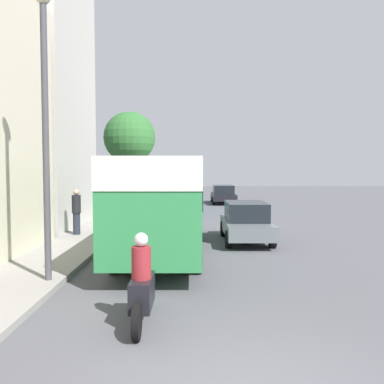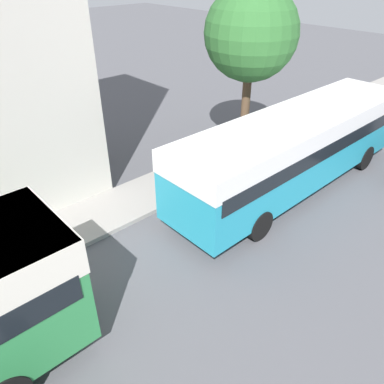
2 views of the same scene
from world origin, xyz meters
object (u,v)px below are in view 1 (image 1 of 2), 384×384
at_px(bus_following, 175,182).
at_px(motorcycle_behind_lead, 141,288).
at_px(car_far_curb, 245,221).
at_px(pedestrian_near_curb, 76,211).
at_px(bus_lead, 163,192).
at_px(car_crossing, 223,194).

relative_size(bus_following, motorcycle_behind_lead, 4.90).
bearing_deg(car_far_curb, bus_following, 104.36).
xyz_separation_m(car_far_curb, pedestrian_near_curb, (-6.87, 0.86, 0.32)).
bearing_deg(pedestrian_near_curb, bus_lead, -33.53).
bearing_deg(car_crossing, bus_following, -127.67).
bearing_deg(bus_lead, car_crossing, 79.58).
height_order(bus_following, pedestrian_near_curb, bus_following).
relative_size(car_crossing, car_far_curb, 1.05).
height_order(bus_following, car_crossing, bus_following).
bearing_deg(car_far_curb, bus_lead, -152.60).
relative_size(bus_following, pedestrian_near_curb, 5.88).
height_order(bus_lead, motorcycle_behind_lead, bus_lead).
relative_size(motorcycle_behind_lead, car_far_curb, 0.52).
bearing_deg(bus_following, bus_lead, -89.44).
xyz_separation_m(bus_following, motorcycle_behind_lead, (0.22, -21.55, -1.19)).
bearing_deg(car_crossing, pedestrian_near_curb, -113.58).
relative_size(bus_lead, car_far_curb, 2.52).
bearing_deg(car_crossing, motorcycle_behind_lead, -97.46).
bearing_deg(car_far_curb, pedestrian_near_curb, 172.85).
bearing_deg(bus_lead, bus_following, 90.56).
height_order(motorcycle_behind_lead, car_far_curb, motorcycle_behind_lead).
xyz_separation_m(bus_lead, pedestrian_near_curb, (-3.75, 2.48, -0.95)).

